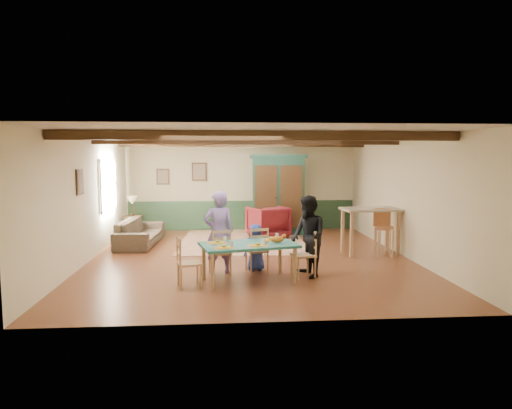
{
  "coord_description": "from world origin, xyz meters",
  "views": [
    {
      "loc": [
        -0.63,
        -10.01,
        2.26
      ],
      "look_at": [
        0.17,
        0.49,
        1.15
      ],
      "focal_mm": 32.0,
      "sensor_mm": 36.0,
      "label": 1
    }
  ],
  "objects": [
    {
      "name": "floor",
      "position": [
        0.0,
        0.0,
        0.0
      ],
      "size": [
        8.0,
        8.0,
        0.0
      ],
      "primitive_type": "plane",
      "color": "#5C2C19",
      "rests_on": "ground"
    },
    {
      "name": "wall_back",
      "position": [
        0.0,
        4.0,
        1.35
      ],
      "size": [
        7.0,
        0.02,
        2.7
      ],
      "primitive_type": "cube",
      "color": "beige",
      "rests_on": "floor"
    },
    {
      "name": "wall_left",
      "position": [
        -3.5,
        0.0,
        1.35
      ],
      "size": [
        0.02,
        8.0,
        2.7
      ],
      "primitive_type": "cube",
      "color": "beige",
      "rests_on": "floor"
    },
    {
      "name": "wall_right",
      "position": [
        3.5,
        0.0,
        1.35
      ],
      "size": [
        0.02,
        8.0,
        2.7
      ],
      "primitive_type": "cube",
      "color": "beige",
      "rests_on": "floor"
    },
    {
      "name": "ceiling",
      "position": [
        0.0,
        0.0,
        2.7
      ],
      "size": [
        7.0,
        8.0,
        0.02
      ],
      "primitive_type": "cube",
      "color": "beige",
      "rests_on": "wall_back"
    },
    {
      "name": "wainscot_back",
      "position": [
        0.0,
        3.98,
        0.45
      ],
      "size": [
        6.95,
        0.03,
        0.9
      ],
      "primitive_type": "cube",
      "color": "#223F27",
      "rests_on": "floor"
    },
    {
      "name": "ceiling_beam_front",
      "position": [
        0.0,
        -2.3,
        2.61
      ],
      "size": [
        6.95,
        0.16,
        0.16
      ],
      "primitive_type": "cube",
      "color": "black",
      "rests_on": "ceiling"
    },
    {
      "name": "ceiling_beam_mid",
      "position": [
        0.0,
        0.4,
        2.61
      ],
      "size": [
        6.95,
        0.16,
        0.16
      ],
      "primitive_type": "cube",
      "color": "black",
      "rests_on": "ceiling"
    },
    {
      "name": "ceiling_beam_back",
      "position": [
        0.0,
        3.0,
        2.61
      ],
      "size": [
        6.95,
        0.16,
        0.16
      ],
      "primitive_type": "cube",
      "color": "black",
      "rests_on": "ceiling"
    },
    {
      "name": "window_left",
      "position": [
        -3.47,
        1.7,
        1.55
      ],
      "size": [
        0.06,
        1.6,
        1.3
      ],
      "primitive_type": null,
      "color": "white",
      "rests_on": "wall_left"
    },
    {
      "name": "picture_left_wall",
      "position": [
        -3.47,
        -0.6,
        1.75
      ],
      "size": [
        0.04,
        0.42,
        0.52
      ],
      "primitive_type": null,
      "color": "gray",
      "rests_on": "wall_left"
    },
    {
      "name": "picture_back_a",
      "position": [
        -1.3,
        3.97,
        1.8
      ],
      "size": [
        0.45,
        0.04,
        0.55
      ],
      "primitive_type": null,
      "color": "gray",
      "rests_on": "wall_back"
    },
    {
      "name": "picture_back_b",
      "position": [
        -2.4,
        3.97,
        1.65
      ],
      "size": [
        0.38,
        0.04,
        0.48
      ],
      "primitive_type": null,
      "color": "gray",
      "rests_on": "wall_back"
    },
    {
      "name": "dining_table",
      "position": [
        -0.15,
        -1.97,
        0.35
      ],
      "size": [
        1.85,
        1.3,
        0.7
      ],
      "primitive_type": null,
      "rotation": [
        0.0,
        0.0,
        0.24
      ],
      "color": "#1F6459",
      "rests_on": "floor"
    },
    {
      "name": "dining_chair_far_left",
      "position": [
        -0.67,
        -1.4,
        0.44
      ],
      "size": [
        0.48,
        0.49,
        0.89
      ],
      "primitive_type": null,
      "rotation": [
        0.0,
        0.0,
        3.38
      ],
      "color": "#A97F54",
      "rests_on": "floor"
    },
    {
      "name": "dining_chair_far_right",
      "position": [
        0.05,
        -1.23,
        0.44
      ],
      "size": [
        0.48,
        0.49,
        0.89
      ],
      "primitive_type": null,
      "rotation": [
        0.0,
        0.0,
        3.38
      ],
      "color": "#A97F54",
      "rests_on": "floor"
    },
    {
      "name": "dining_chair_end_left",
      "position": [
        -1.19,
        -2.22,
        0.44
      ],
      "size": [
        0.49,
        0.48,
        0.89
      ],
      "primitive_type": null,
      "rotation": [
        0.0,
        0.0,
        1.81
      ],
      "color": "#A97F54",
      "rests_on": "floor"
    },
    {
      "name": "dining_chair_end_right",
      "position": [
        0.89,
        -1.72,
        0.44
      ],
      "size": [
        0.49,
        0.48,
        0.89
      ],
      "primitive_type": null,
      "rotation": [
        0.0,
        0.0,
        -1.34
      ],
      "color": "#A97F54",
      "rests_on": "floor"
    },
    {
      "name": "person_man",
      "position": [
        -0.69,
        -1.33,
        0.8
      ],
      "size": [
        0.66,
        0.51,
        1.61
      ],
      "primitive_type": "imported",
      "rotation": [
        0.0,
        0.0,
        3.38
      ],
      "color": "#7A62A9",
      "rests_on": "floor"
    },
    {
      "name": "person_woman",
      "position": [
        0.98,
        -1.7,
        0.77
      ],
      "size": [
        0.74,
        0.86,
        1.54
      ],
      "primitive_type": "imported",
      "rotation": [
        0.0,
        0.0,
        -1.34
      ],
      "color": "black",
      "rests_on": "floor"
    },
    {
      "name": "person_child",
      "position": [
        0.04,
        -1.15,
        0.47
      ],
      "size": [
        0.51,
        0.4,
        0.94
      ],
      "primitive_type": "imported",
      "rotation": [
        0.0,
        0.0,
        3.38
      ],
      "color": "navy",
      "rests_on": "floor"
    },
    {
      "name": "cat",
      "position": [
        0.37,
        -1.94,
        0.78
      ],
      "size": [
        0.36,
        0.21,
        0.17
      ],
      "primitive_type": null,
      "rotation": [
        0.0,
        0.0,
        0.24
      ],
      "color": "#C56822",
      "rests_on": "dining_table"
    },
    {
      "name": "place_setting_near_left",
      "position": [
        -0.6,
        -2.31,
        0.75
      ],
      "size": [
        0.43,
        0.36,
        0.11
      ],
      "primitive_type": null,
      "rotation": [
        0.0,
        0.0,
        0.24
      ],
      "color": "yellow",
      "rests_on": "dining_table"
    },
    {
      "name": "place_setting_near_center",
      "position": [
        -0.01,
        -2.17,
        0.75
      ],
      "size": [
        0.43,
        0.36,
        0.11
      ],
      "primitive_type": null,
      "rotation": [
        0.0,
        0.0,
        0.24
      ],
      "color": "yellow",
      "rests_on": "dining_table"
    },
    {
      "name": "place_setting_far_left",
      "position": [
        -0.71,
        -1.86,
        0.75
      ],
      "size": [
        0.43,
        0.36,
        0.11
      ],
      "primitive_type": null,
      "rotation": [
        0.0,
        0.0,
        0.24
      ],
      "color": "yellow",
      "rests_on": "dining_table"
    },
    {
      "name": "place_setting_far_right",
      "position": [
        0.29,
        -1.62,
        0.75
      ],
      "size": [
        0.43,
        0.36,
        0.11
      ],
      "primitive_type": null,
      "rotation": [
        0.0,
        0.0,
        0.24
      ],
      "color": "yellow",
      "rests_on": "dining_table"
    },
    {
      "name": "area_rug",
      "position": [
        -0.07,
        2.09,
        0.01
      ],
      "size": [
        3.36,
        3.94,
        0.01
      ],
      "primitive_type": "cube",
      "rotation": [
        0.0,
        0.0,
        -0.04
      ],
      "color": "beige",
      "rests_on": "floor"
    },
    {
      "name": "armoire",
      "position": [
        1.02,
        3.15,
        1.16
      ],
      "size": [
        1.7,
        0.81,
        2.32
      ],
      "primitive_type": "cube",
      "rotation": [
        0.0,
        0.0,
        -0.09
      ],
      "color": "#153428",
      "rests_on": "floor"
    },
    {
      "name": "armchair",
      "position": [
        0.65,
        2.49,
        0.45
      ],
      "size": [
        1.26,
        1.28,
        0.89
      ],
      "primitive_type": "imported",
      "rotation": [
        0.0,
        0.0,
        -2.74
      ],
      "color": "#430D15",
      "rests_on": "floor"
    },
    {
      "name": "sofa",
      "position": [
        -2.73,
        1.77,
        0.32
      ],
      "size": [
        0.98,
        2.25,
        0.64
      ],
      "primitive_type": "imported",
      "rotation": [
        0.0,
        0.0,
        1.51
      ],
      "color": "#3B3124",
      "rests_on": "floor"
    },
    {
      "name": "end_table",
      "position": [
        -3.13,
        2.91,
        0.3
      ],
      "size": [
        0.5,
        0.5,
        0.6
      ],
      "primitive_type": null,
      "rotation": [
        0.0,
        0.0,
        -0.01
      ],
      "color": "black",
      "rests_on": "floor"
    },
    {
      "name": "table_lamp",
      "position": [
        -3.13,
        2.91,
        0.88
      ],
      "size": [
        0.33,
        0.33,
        0.55
      ],
      "primitive_type": null,
      "rotation": [
        0.0,
        0.0,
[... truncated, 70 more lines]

